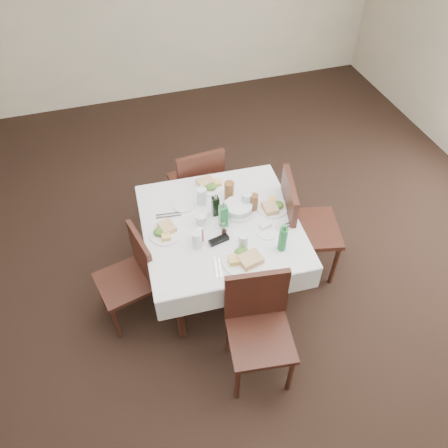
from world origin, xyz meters
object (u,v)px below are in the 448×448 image
chair_east (300,222)px  oil_cruet_dark (216,205)px  chair_south (258,321)px  water_w (197,240)px  ketchup_bottle (200,235)px  green_bottle (283,239)px  oil_cruet_green (223,216)px  water_e (247,201)px  coffee_mug (201,220)px  chair_north (198,182)px  water_n (202,196)px  water_s (243,242)px  dining_table (221,231)px  chair_west (133,273)px  bread_basket (238,208)px

chair_east → oil_cruet_dark: bearing=170.5°
oil_cruet_dark → chair_south: bearing=-86.7°
water_w → ketchup_bottle: 0.06m
ketchup_bottle → green_bottle: green_bottle is taller
chair_east → oil_cruet_green: bearing=-178.4°
chair_east → oil_cruet_green: 0.73m
water_e → oil_cruet_green: size_ratio=0.59×
chair_south → coffee_mug: 0.85m
green_bottle → chair_east: bearing=47.6°
oil_cruet_green → coffee_mug: 0.18m
water_e → water_w: 0.54m
water_e → ketchup_bottle: size_ratio=1.20×
chair_south → water_e: (0.20, 0.86, 0.31)m
chair_north → oil_cruet_green: 0.88m
water_n → water_s: size_ratio=1.14×
dining_table → chair_south: (0.04, -0.76, -0.14)m
water_e → oil_cruet_dark: bearing=-179.9°
chair_south → water_n: 1.06m
chair_south → chair_west: 1.04m
water_w → oil_cruet_green: (0.24, 0.14, 0.04)m
bread_basket → chair_west: bearing=-172.2°
green_bottle → water_s: bearing=160.9°
dining_table → chair_north: size_ratio=1.36×
chair_west → water_e: 1.04m
dining_table → chair_east: 0.68m
water_e → water_w: size_ratio=1.06×
chair_west → water_n: (0.65, 0.30, 0.36)m
bread_basket → coffee_mug: size_ratio=1.76×
chair_south → water_n: chair_south is taller
chair_south → green_bottle: bearing=51.5°
chair_east → water_n: chair_east is taller
dining_table → chair_west: chair_west is taller
chair_east → bread_basket: 0.57m
oil_cruet_dark → ketchup_bottle: 0.30m
dining_table → water_w: bearing=-143.4°
chair_south → ketchup_bottle: (-0.24, 0.64, 0.29)m
chair_west → water_s: bearing=-16.3°
chair_south → chair_east: bearing=49.6°
oil_cruet_green → coffee_mug: (-0.15, 0.06, -0.06)m
coffee_mug → green_bottle: size_ratio=0.56×
chair_south → water_s: 0.56m
water_s → water_e: bearing=67.5°
water_n → oil_cruet_dark: bearing=-65.4°
chair_north → oil_cruet_dark: (-0.02, -0.68, 0.33)m
chair_south → oil_cruet_dark: oil_cruet_dark is taller
chair_south → water_s: bearing=84.9°
water_n → coffee_mug: (-0.06, -0.22, -0.03)m
oil_cruet_green → oil_cruet_dark: bearing=99.2°
water_e → water_s: bearing=-112.5°
chair_east → green_bottle: 0.57m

